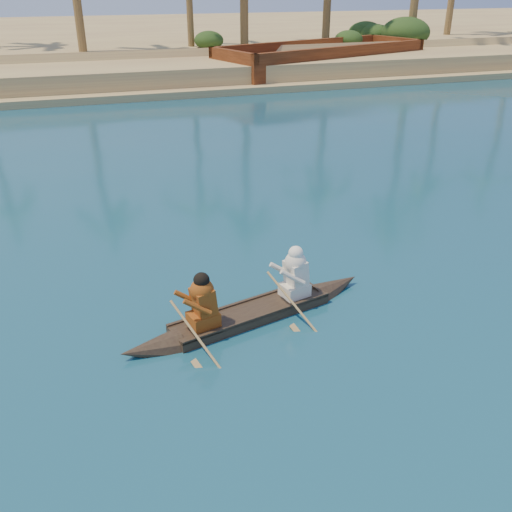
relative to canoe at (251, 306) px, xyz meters
name	(u,v)px	position (x,y,z in m)	size (l,w,h in m)	color
sandy_embankment	(178,40)	(8.00, 45.76, 0.26)	(150.00, 51.00, 1.50)	tan
shrub_cluster	(223,51)	(8.00, 30.37, 0.94)	(100.00, 6.00, 2.40)	#223914
canoe	(251,306)	(0.00, 0.00, 0.00)	(4.99, 1.83, 1.37)	#3B2E20
barge_mid	(321,62)	(13.12, 25.87, 0.54)	(14.48, 8.48, 2.29)	brown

